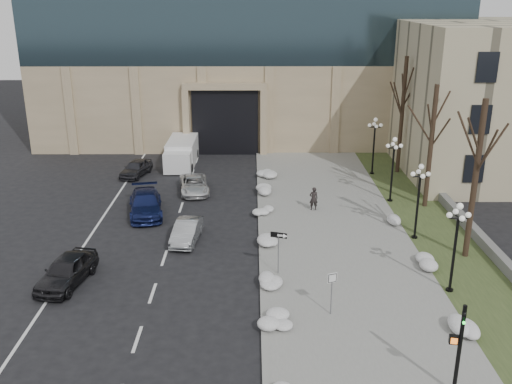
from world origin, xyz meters
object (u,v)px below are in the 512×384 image
box_truck (182,153)px  lamppost_c (393,161)px  traffic_signal (458,352)px  lamppost_b (419,191)px  car_b (187,231)px  car_e (136,168)px  lamppost_d (374,138)px  car_a (67,271)px  car_d (194,184)px  keep_sign (332,285)px  lamppost_a (456,236)px  one_way_sign (281,241)px  car_c (146,204)px  pedestrian (314,199)px

box_truck → lamppost_c: bearing=-30.5°
traffic_signal → lamppost_b: bearing=90.4°
car_b → car_e: bearing=119.3°
car_e → lamppost_d: lamppost_d is taller
car_a → lamppost_c: 22.84m
car_d → keep_sign: 19.15m
lamppost_b → lamppost_d: 13.00m
car_e → box_truck: 4.66m
traffic_signal → lamppost_d: lamppost_d is taller
traffic_signal → car_a: bearing=162.8°
lamppost_c → lamppost_a: bearing=-90.0°
car_e → one_way_sign: one_way_sign is taller
car_b → car_c: car_c is taller
pedestrian → lamppost_d: bearing=-129.4°
car_e → pedestrian: 15.88m
keep_sign → traffic_signal: size_ratio=0.58×
box_truck → keep_sign: size_ratio=3.01×
one_way_sign → traffic_signal: (5.93, -9.48, -0.15)m
car_c → lamppost_d: bearing=16.2°
car_d → lamppost_a: bearing=-55.7°
car_a → traffic_signal: traffic_signal is taller
car_c → keep_sign: bearing=-61.2°
car_d → box_truck: size_ratio=0.67×
car_b → car_d: bearing=99.0°
lamppost_c → car_a: bearing=-148.2°
traffic_signal → lamppost_a: bearing=82.6°
box_truck → lamppost_d: 16.39m
lamppost_a → car_e: bearing=134.9°
lamppost_d → lamppost_c: bearing=-90.0°
one_way_sign → pedestrian: bearing=92.0°
car_d → lamppost_c: lamppost_c is taller
car_e → box_truck: size_ratio=0.58×
car_c → lamppost_d: lamppost_d is taller
car_a → traffic_signal: 19.03m
car_c → traffic_signal: traffic_signal is taller
car_d → traffic_signal: (11.78, -22.87, 1.26)m
box_truck → one_way_sign: 22.14m
lamppost_a → traffic_signal: bearing=-107.4°
lamppost_b → lamppost_d: bearing=90.0°
one_way_sign → box_truck: bearing=128.1°
car_d → keep_sign: keep_sign is taller
car_e → one_way_sign: 20.72m
car_d → box_truck: box_truck is taller
lamppost_d → car_e: bearing=-179.6°
car_a → keep_sign: bearing=-2.8°
car_a → lamppost_a: 19.47m
lamppost_d → keep_sign: bearing=-106.0°
traffic_signal → car_d: bearing=127.2°
lamppost_c → pedestrian: bearing=-162.5°
keep_sign → lamppost_a: (6.22, 2.17, 1.45)m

